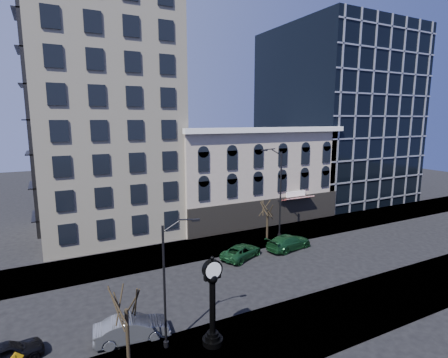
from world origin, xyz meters
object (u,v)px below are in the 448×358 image
street_lamp_near (173,250)px  car_near_b (132,328)px  street_clock (212,305)px  car_near_a (5,354)px

street_lamp_near → car_near_b: size_ratio=1.74×
street_clock → car_near_a: (-10.93, 3.68, -1.97)m
car_near_a → car_near_b: 6.80m
street_lamp_near → street_clock: bearing=-16.9°
street_clock → car_near_a: size_ratio=1.44×
street_lamp_near → car_near_a: 10.80m
street_clock → street_lamp_near: size_ratio=0.70×
street_lamp_near → car_near_b: bearing=146.7°
street_clock → car_near_a: street_clock is taller
street_clock → street_lamp_near: 4.11m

